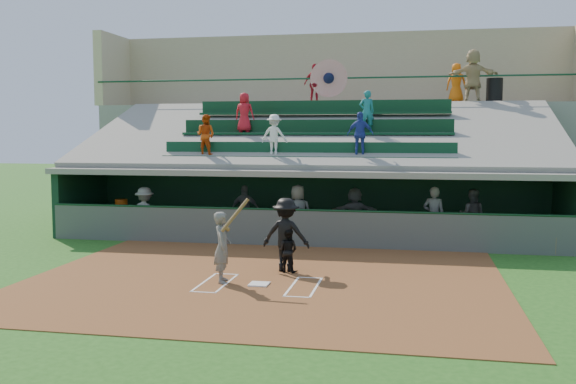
% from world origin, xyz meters
% --- Properties ---
extents(ground, '(100.00, 100.00, 0.00)m').
position_xyz_m(ground, '(0.00, 0.00, 0.00)').
color(ground, '#235919').
rests_on(ground, ground).
extents(dirt_slab, '(11.00, 9.00, 0.02)m').
position_xyz_m(dirt_slab, '(0.00, 0.50, 0.01)').
color(dirt_slab, brown).
rests_on(dirt_slab, ground).
extents(home_plate, '(0.43, 0.43, 0.03)m').
position_xyz_m(home_plate, '(0.00, 0.00, 0.04)').
color(home_plate, white).
rests_on(home_plate, dirt_slab).
extents(batters_box_chalk, '(2.65, 1.85, 0.01)m').
position_xyz_m(batters_box_chalk, '(0.00, 0.00, 0.02)').
color(batters_box_chalk, white).
rests_on(batters_box_chalk, dirt_slab).
extents(dugout_floor, '(16.00, 3.50, 0.04)m').
position_xyz_m(dugout_floor, '(0.00, 6.75, 0.02)').
color(dugout_floor, gray).
rests_on(dugout_floor, ground).
extents(concourse_slab, '(20.00, 3.00, 4.60)m').
position_xyz_m(concourse_slab, '(0.00, 13.50, 2.30)').
color(concourse_slab, gray).
rests_on(concourse_slab, ground).
extents(grandstand, '(20.40, 10.40, 7.80)m').
position_xyz_m(grandstand, '(-0.01, 10.51, 2.26)').
color(grandstand, '#535853').
rests_on(grandstand, ground).
extents(batter_at_plate, '(0.89, 0.75, 1.95)m').
position_xyz_m(batter_at_plate, '(-0.87, 0.08, 0.85)').
color(batter_at_plate, '#575954').
rests_on(batter_at_plate, dirt_slab).
extents(catcher, '(0.60, 0.52, 1.07)m').
position_xyz_m(catcher, '(0.38, 1.43, 0.55)').
color(catcher, black).
rests_on(catcher, dirt_slab).
extents(home_umpire, '(1.19, 0.71, 1.81)m').
position_xyz_m(home_umpire, '(0.31, 1.56, 0.93)').
color(home_umpire, black).
rests_on(home_umpire, dirt_slab).
extents(dugout_bench, '(14.95, 5.78, 0.47)m').
position_xyz_m(dugout_bench, '(0.02, 7.86, 0.28)').
color(dugout_bench, olive).
rests_on(dugout_bench, dugout_floor).
extents(white_table, '(0.89, 0.70, 0.73)m').
position_xyz_m(white_table, '(-6.29, 6.25, 0.41)').
color(white_table, white).
rests_on(white_table, dugout_floor).
extents(water_cooler, '(0.42, 0.42, 0.42)m').
position_xyz_m(water_cooler, '(-6.28, 6.21, 0.98)').
color(water_cooler, '#C44B0B').
rests_on(water_cooler, white_table).
extents(dugout_player_a, '(1.11, 0.68, 1.66)m').
position_xyz_m(dugout_player_a, '(-5.01, 5.24, 0.87)').
color(dugout_player_a, '#5E605B').
rests_on(dugout_player_a, dugout_floor).
extents(dugout_player_b, '(0.98, 0.46, 1.64)m').
position_xyz_m(dugout_player_b, '(-2.15, 6.89, 0.86)').
color(dugout_player_b, '#5E615C').
rests_on(dugout_player_b, dugout_floor).
extents(dugout_player_c, '(0.88, 0.58, 1.78)m').
position_xyz_m(dugout_player_c, '(-0.13, 5.72, 0.93)').
color(dugout_player_c, '#5C5F59').
rests_on(dugout_player_c, dugout_floor).
extents(dugout_player_d, '(1.59, 0.77, 1.64)m').
position_xyz_m(dugout_player_d, '(1.55, 6.70, 0.86)').
color(dugout_player_d, '#5F625D').
rests_on(dugout_player_d, dugout_floor).
extents(dugout_player_e, '(0.71, 0.53, 1.78)m').
position_xyz_m(dugout_player_e, '(4.01, 5.85, 0.93)').
color(dugout_player_e, '#5D5F5A').
rests_on(dugout_player_e, dugout_floor).
extents(dugout_player_f, '(0.90, 0.76, 1.63)m').
position_xyz_m(dugout_player_f, '(5.21, 6.86, 0.86)').
color(dugout_player_f, '#595B56').
rests_on(dugout_player_f, dugout_floor).
extents(trash_bin, '(0.62, 0.62, 0.93)m').
position_xyz_m(trash_bin, '(6.43, 12.38, 5.07)').
color(trash_bin, black).
rests_on(trash_bin, concourse_slab).
extents(concourse_staff_a, '(1.01, 0.60, 1.60)m').
position_xyz_m(concourse_staff_a, '(-0.57, 12.10, 5.40)').
color(concourse_staff_a, '#B01421').
rests_on(concourse_staff_a, concourse_slab).
extents(concourse_staff_b, '(0.83, 0.60, 1.58)m').
position_xyz_m(concourse_staff_b, '(5.01, 12.77, 5.39)').
color(concourse_staff_b, orange).
rests_on(concourse_staff_b, concourse_slab).
extents(concourse_staff_c, '(1.91, 0.73, 2.02)m').
position_xyz_m(concourse_staff_c, '(5.58, 12.04, 5.61)').
color(concourse_staff_c, tan).
rests_on(concourse_staff_c, concourse_slab).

